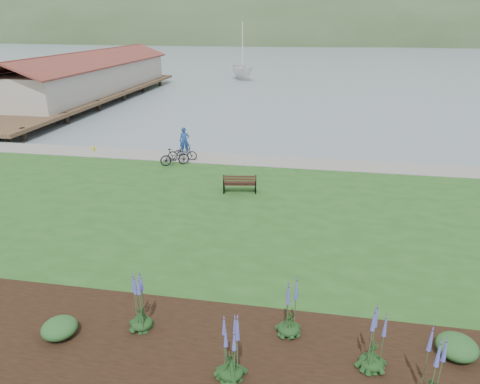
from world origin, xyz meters
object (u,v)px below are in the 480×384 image
object	(u,v)px
bicycle_a	(182,153)
sailboat	(242,80)
park_bench	(240,183)
person	(184,139)

from	to	relation	value
bicycle_a	sailboat	distance (m)	42.14
sailboat	bicycle_a	bearing A→B (deg)	-115.95
park_bench	bicycle_a	world-z (taller)	park_bench
bicycle_a	park_bench	bearing A→B (deg)	-147.74
person	bicycle_a	size ratio (longest dim) A/B	1.15
bicycle_a	sailboat	bearing A→B (deg)	-6.79
park_bench	sailboat	bearing A→B (deg)	90.56
bicycle_a	sailboat	size ratio (longest dim) A/B	0.07
bicycle_a	sailboat	world-z (taller)	sailboat
person	park_bench	bearing A→B (deg)	-71.29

